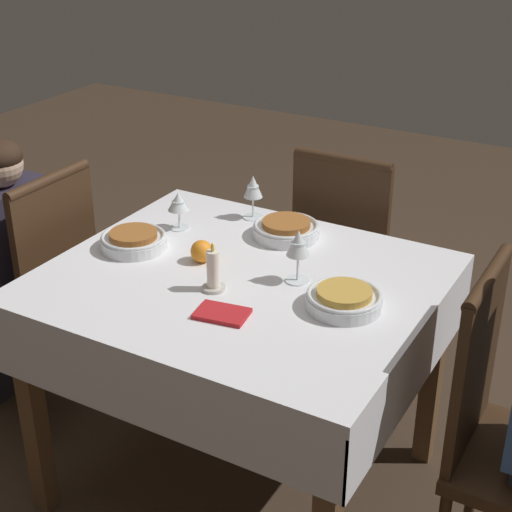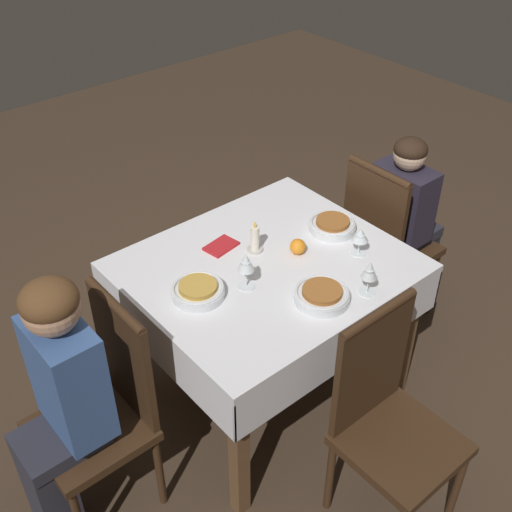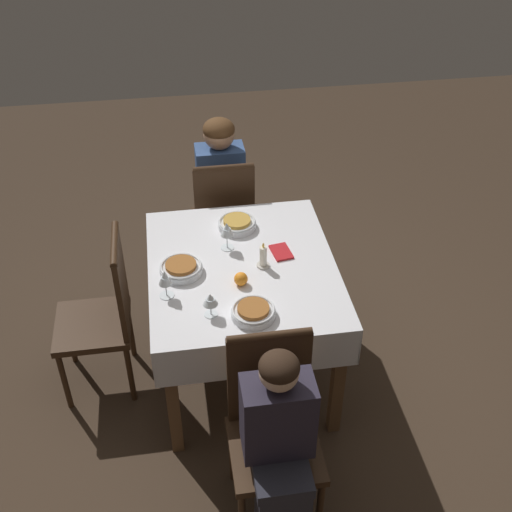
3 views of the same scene
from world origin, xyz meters
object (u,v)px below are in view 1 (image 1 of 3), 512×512
at_px(bowl_east, 133,240).
at_px(wine_glass_east, 179,203).
at_px(dining_table, 240,307).
at_px(orange_fruit, 202,251).
at_px(chair_east, 39,289).
at_px(bowl_west, 344,299).
at_px(candle_centerpiece, 213,273).
at_px(chair_west, 509,431).
at_px(person_child_dark, 3,265).
at_px(chair_south, 349,259).
at_px(wine_glass_west, 298,245).
at_px(wine_glass_south, 253,189).
at_px(napkin_red_folded, 222,314).
at_px(bowl_south, 286,229).

relative_size(bowl_east, wine_glass_east, 1.64).
relative_size(dining_table, orange_fruit, 16.34).
distance_m(chair_east, bowl_west, 1.19).
height_order(chair_east, candle_centerpiece, chair_east).
bearing_deg(chair_west, person_child_dark, 91.07).
bearing_deg(wine_glass_east, bowl_east, 78.68).
bearing_deg(chair_east, orange_fruit, 94.11).
xyz_separation_m(chair_west, chair_south, (0.77, -0.73, 0.00)).
xyz_separation_m(chair_east, wine_glass_east, (-0.47, -0.22, 0.35)).
height_order(chair_east, wine_glass_west, chair_east).
height_order(chair_west, chair_east, same).
xyz_separation_m(chair_south, wine_glass_south, (0.22, 0.34, 0.36)).
relative_size(bowl_west, candle_centerpiece, 1.43).
height_order(chair_south, orange_fruit, chair_south).
relative_size(chair_west, napkin_red_folded, 6.32).
bearing_deg(bowl_east, wine_glass_west, -173.69).
bearing_deg(chair_west, chair_south, 46.87).
relative_size(chair_south, wine_glass_west, 5.97).
xyz_separation_m(dining_table, wine_glass_south, (0.18, -0.40, 0.21)).
relative_size(chair_east, bowl_south, 4.45).
bearing_deg(wine_glass_east, chair_west, 171.08).
relative_size(person_child_dark, wine_glass_west, 6.47).
bearing_deg(wine_glass_south, chair_south, -123.21).
xyz_separation_m(wine_glass_east, candle_centerpiece, (-0.33, 0.30, -0.04)).
relative_size(person_child_dark, wine_glass_east, 8.23).
relative_size(chair_east, napkin_red_folded, 6.32).
bearing_deg(napkin_red_folded, wine_glass_east, -44.37).
bearing_deg(bowl_east, person_child_dark, 1.78).
relative_size(person_child_dark, wine_glass_south, 6.87).
distance_m(wine_glass_east, orange_fruit, 0.27).
relative_size(dining_table, candle_centerpiece, 7.65).
bearing_deg(person_child_dark, chair_south, 126.55).
bearing_deg(bowl_east, orange_fruit, -172.98).
relative_size(wine_glass_south, orange_fruit, 2.23).
distance_m(bowl_south, wine_glass_south, 0.21).
height_order(person_child_dark, wine_glass_south, person_child_dark).
relative_size(dining_table, bowl_west, 5.34).
bearing_deg(candle_centerpiece, bowl_west, -166.45).
bearing_deg(bowl_south, dining_table, 92.09).
bearing_deg(bowl_east, napkin_red_folded, 155.01).
relative_size(dining_table, chair_east, 1.16).
height_order(chair_south, person_child_dark, person_child_dark).
distance_m(bowl_east, orange_fruit, 0.24).
height_order(chair_east, bowl_east, chair_east).
height_order(bowl_east, wine_glass_south, wine_glass_south).
xyz_separation_m(chair_west, bowl_south, (0.83, -0.30, 0.28)).
relative_size(bowl_west, wine_glass_west, 1.29).
relative_size(person_child_dark, bowl_west, 5.00).
height_order(person_child_dark, orange_fruit, person_child_dark).
height_order(chair_south, bowl_east, chair_south).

